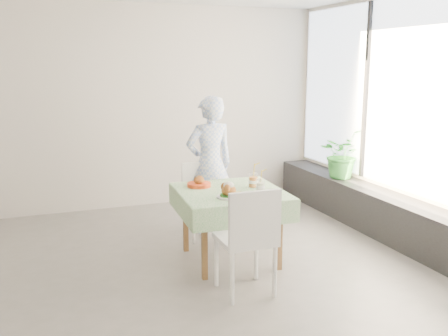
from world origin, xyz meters
name	(u,v)px	position (x,y,z in m)	size (l,w,h in m)	color
floor	(156,277)	(0.00, 0.00, 0.00)	(6.00, 6.00, 0.00)	#605D5B
wall_back	(111,108)	(0.00, 2.50, 1.40)	(6.00, 0.02, 2.80)	beige
wall_front	(276,203)	(0.00, -2.50, 1.40)	(6.00, 0.02, 2.80)	beige
wall_right	(418,119)	(3.00, 0.00, 1.40)	(0.02, 5.00, 2.80)	beige
window_pane	(418,96)	(2.97, 0.00, 1.65)	(0.01, 4.80, 2.18)	#D1E0F9
window_ledge	(396,220)	(2.80, 0.00, 0.25)	(0.40, 4.80, 0.50)	black
cafe_table	(230,217)	(0.82, 0.14, 0.46)	(1.09, 1.09, 0.74)	brown
chair_far	(203,215)	(0.79, 0.91, 0.27)	(0.41, 0.41, 0.86)	white
chair_near	(246,260)	(0.67, -0.61, 0.30)	(0.46, 0.46, 0.98)	white
diner	(210,165)	(0.93, 1.09, 0.82)	(0.60, 0.39, 1.64)	#96B3F1
main_dish	(230,192)	(0.72, -0.11, 0.79)	(0.31, 0.31, 0.16)	white
juice_cup_orange	(253,181)	(1.10, 0.19, 0.81)	(0.10, 0.10, 0.29)	white
juice_cup_lemonade	(261,186)	(1.08, -0.02, 0.80)	(0.09, 0.09, 0.26)	white
second_dish	(199,183)	(0.58, 0.41, 0.78)	(0.25, 0.25, 0.12)	red
potted_plant	(341,153)	(2.80, 1.15, 0.83)	(0.59, 0.51, 0.65)	#327E2A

